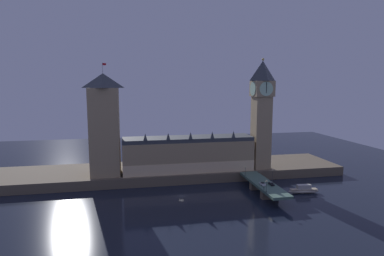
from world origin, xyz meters
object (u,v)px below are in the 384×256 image
object	(u,v)px
victoria_tower	(105,125)
car_northbound_trail	(263,184)
clock_tower	(262,111)
street_lamp_far	(245,170)
boat_downstream	(304,190)
street_lamp_near	(267,185)
street_lamp_mid	(273,174)
pedestrian_near_rail	(264,188)
car_southbound_lead	(271,184)

from	to	relation	value
victoria_tower	car_northbound_trail	xyz separation A→B (m)	(82.51, -38.77, -28.84)
clock_tower	victoria_tower	world-z (taller)	clock_tower
victoria_tower	street_lamp_far	size ratio (longest dim) A/B	11.18
victoria_tower	boat_downstream	xyz separation A→B (m)	(106.63, -38.66, -33.86)
street_lamp_near	street_lamp_mid	world-z (taller)	street_lamp_mid
boat_downstream	victoria_tower	bearing A→B (deg)	160.07
boat_downstream	clock_tower	bearing A→B (deg)	106.51
car_northbound_trail	street_lamp_mid	bearing A→B (deg)	27.73
victoria_tower	pedestrian_near_rail	size ratio (longest dim) A/B	38.12
car_northbound_trail	pedestrian_near_rail	world-z (taller)	pedestrian_near_rail
car_northbound_trail	boat_downstream	distance (m)	24.64
victoria_tower	car_southbound_lead	size ratio (longest dim) A/B	14.69
clock_tower	car_northbound_trail	world-z (taller)	clock_tower
car_southbound_lead	street_lamp_near	xyz separation A→B (m)	(-7.36, -10.16, 3.18)
pedestrian_near_rail	street_lamp_near	xyz separation A→B (m)	(-0.40, -3.83, 2.95)
car_northbound_trail	street_lamp_far	size ratio (longest dim) A/B	0.72
street_lamp_near	street_lamp_far	distance (m)	29.44
pedestrian_near_rail	boat_downstream	size ratio (longest dim) A/B	0.10
boat_downstream	street_lamp_mid	bearing A→B (deg)	167.37
car_northbound_trail	street_lamp_far	xyz separation A→B (m)	(-2.72, 18.59, 2.95)
car_northbound_trail	pedestrian_near_rail	distance (m)	7.40
clock_tower	street_lamp_near	bearing A→B (deg)	-109.43
clock_tower	victoria_tower	distance (m)	96.43
pedestrian_near_rail	street_lamp_near	distance (m)	4.86
car_southbound_lead	street_lamp_mid	distance (m)	6.57
victoria_tower	street_lamp_far	bearing A→B (deg)	-14.20
pedestrian_near_rail	car_southbound_lead	bearing A→B (deg)	42.29
street_lamp_far	car_southbound_lead	bearing A→B (deg)	-69.10
victoria_tower	clock_tower	bearing A→B (deg)	-1.95
street_lamp_near	pedestrian_near_rail	bearing A→B (deg)	84.04
clock_tower	street_lamp_far	size ratio (longest dim) A/B	11.82
clock_tower	boat_downstream	world-z (taller)	clock_tower
victoria_tower	street_lamp_mid	world-z (taller)	victoria_tower
street_lamp_far	pedestrian_near_rail	bearing A→B (deg)	-89.11
street_lamp_near	boat_downstream	distance (m)	30.12
street_lamp_mid	pedestrian_near_rail	bearing A→B (deg)	-131.64
clock_tower	car_southbound_lead	bearing A→B (deg)	-103.95
clock_tower	boat_downstream	size ratio (longest dim) A/B	4.04
victoria_tower	car_northbound_trail	world-z (taller)	victoria_tower
car_northbound_trail	street_lamp_mid	world-z (taller)	street_lamp_mid
car_southbound_lead	street_lamp_near	world-z (taller)	street_lamp_near
car_northbound_trail	pedestrian_near_rail	xyz separation A→B (m)	(-2.32, -7.02, 0.18)
car_southbound_lead	street_lamp_far	distance (m)	20.85
victoria_tower	car_southbound_lead	xyz separation A→B (m)	(87.15, -39.46, -28.88)
street_lamp_mid	boat_downstream	xyz separation A→B (m)	(16.76, -3.76, -8.84)
clock_tower	car_northbound_trail	size ratio (longest dim) A/B	16.40
street_lamp_near	street_lamp_far	size ratio (longest dim) A/B	1.05
victoria_tower	car_northbound_trail	distance (m)	95.61
street_lamp_mid	street_lamp_far	size ratio (longest dim) A/B	1.24
street_lamp_far	boat_downstream	size ratio (longest dim) A/B	0.34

